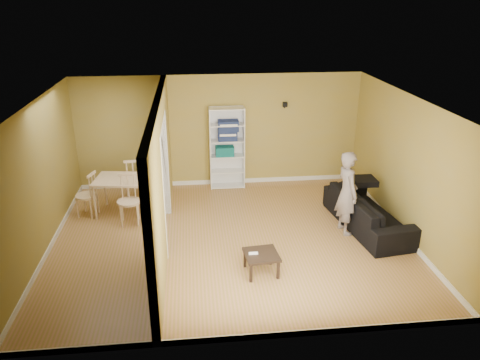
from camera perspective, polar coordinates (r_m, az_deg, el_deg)
name	(u,v)px	position (r m, az deg, el deg)	size (l,w,h in m)	color
room_shell	(230,174)	(8.23, -1.24, 0.72)	(6.50, 6.50, 6.50)	#AF7652
partition	(161,177)	(8.23, -9.59, 0.38)	(0.22, 5.50, 2.60)	#A38B34
wall_speaker	(285,104)	(10.82, 5.51, 9.15)	(0.10, 0.10, 0.10)	black
sofa	(369,207)	(9.36, 15.42, -3.15)	(0.98, 2.29, 0.87)	black
person	(348,186)	(8.88, 13.00, -0.71)	(0.54, 0.69, 1.89)	slate
bookshelf	(227,147)	(10.81, -1.62, 3.99)	(0.80, 0.35, 1.90)	white
paper_box_teal	(225,151)	(10.78, -1.87, 3.55)	(0.42, 0.27, 0.21)	#10564A
paper_box_navy_b	(228,135)	(10.67, -1.53, 5.47)	(0.43, 0.28, 0.22)	navy
paper_box_navy_c	(228,125)	(10.61, -1.45, 6.74)	(0.46, 0.30, 0.24)	navy
coffee_table	(261,256)	(7.67, 2.62, -9.29)	(0.54, 0.54, 0.36)	black
game_controller	(253,253)	(7.62, 1.63, -8.92)	(0.15, 0.04, 0.03)	white
dining_table	(125,182)	(9.82, -13.81, -0.24)	(1.21, 0.80, 0.75)	beige
chair_left	(86,194)	(9.97, -18.24, -1.66)	(0.43, 0.43, 0.95)	#D7B58F
chair_near	(129,200)	(9.40, -13.42, -2.41)	(0.46, 0.46, 1.00)	tan
chair_far	(134,179)	(10.42, -12.81, 0.12)	(0.46, 0.46, 1.00)	#CEB989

